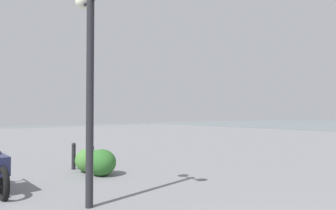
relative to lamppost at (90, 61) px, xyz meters
name	(u,v)px	position (x,y,z in m)	size (l,w,h in m)	color
lamppost	(90,61)	(0.00, 0.00, 0.00)	(0.98, 0.28, 4.04)	#232328
bollard_near	(92,157)	(3.28, -1.64, -2.30)	(0.13, 0.13, 0.74)	#232328
bollard_mid	(74,155)	(3.76, -1.27, -2.26)	(0.13, 0.13, 0.82)	#232328
shrub_low	(88,160)	(3.08, -1.42, -2.35)	(0.81, 0.73, 0.69)	#477F38
shrub_round	(102,162)	(2.36, -1.49, -2.33)	(0.85, 0.77, 0.73)	#2D6628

